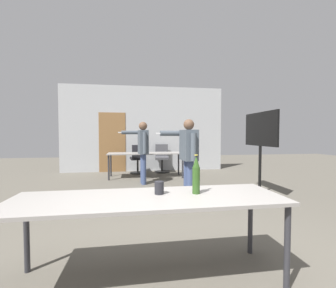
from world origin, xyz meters
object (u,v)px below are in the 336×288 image
(person_near_casual, at_px, (143,146))
(office_chair_mid_tucked, at_px, (162,159))
(tv_screen, at_px, (260,142))
(office_chair_near_pushed, at_px, (138,160))
(drink_cup, at_px, (159,188))
(beer_bottle, at_px, (196,175))
(person_center_tall, at_px, (188,151))

(person_near_casual, bearing_deg, office_chair_mid_tucked, -28.87)
(tv_screen, relative_size, office_chair_mid_tucked, 1.86)
(person_near_casual, bearing_deg, office_chair_near_pushed, -3.59)
(office_chair_near_pushed, height_order, office_chair_mid_tucked, office_chair_near_pushed)
(tv_screen, xyz_separation_m, drink_cup, (-2.45, -2.40, -0.33))
(office_chair_near_pushed, relative_size, beer_bottle, 2.68)
(person_near_casual, distance_m, person_center_tall, 1.70)
(office_chair_mid_tucked, relative_size, beer_bottle, 2.65)
(person_center_tall, xyz_separation_m, beer_bottle, (-0.52, -2.40, -0.04))
(person_center_tall, bearing_deg, beer_bottle, 163.71)
(drink_cup, bearing_deg, person_center_tall, 70.13)
(tv_screen, bearing_deg, person_center_tall, -88.51)
(person_near_casual, xyz_separation_m, drink_cup, (-0.01, -3.84, -0.18))
(person_near_casual, distance_m, beer_bottle, 3.89)
(person_center_tall, bearing_deg, person_near_casual, 25.80)
(tv_screen, height_order, office_chair_mid_tucked, tv_screen)
(beer_bottle, relative_size, drink_cup, 3.11)
(office_chair_near_pushed, distance_m, office_chair_mid_tucked, 0.86)
(tv_screen, height_order, office_chair_near_pushed, tv_screen)
(drink_cup, bearing_deg, beer_bottle, -6.00)
(person_center_tall, bearing_deg, drink_cup, 156.02)
(office_chair_mid_tucked, bearing_deg, person_near_casual, 72.46)
(person_near_casual, relative_size, drink_cup, 14.05)
(person_near_casual, bearing_deg, drink_cup, 173.10)
(tv_screen, distance_m, office_chair_mid_tucked, 3.73)
(person_center_tall, height_order, office_chair_mid_tucked, person_center_tall)
(person_near_casual, relative_size, office_chair_mid_tucked, 1.71)
(tv_screen, distance_m, drink_cup, 3.45)
(person_near_casual, height_order, person_center_tall, person_near_casual)
(person_near_casual, height_order, beer_bottle, person_near_casual)
(tv_screen, xyz_separation_m, office_chair_near_pushed, (-2.53, 3.01, -0.67))
(person_center_tall, height_order, drink_cup, person_center_tall)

